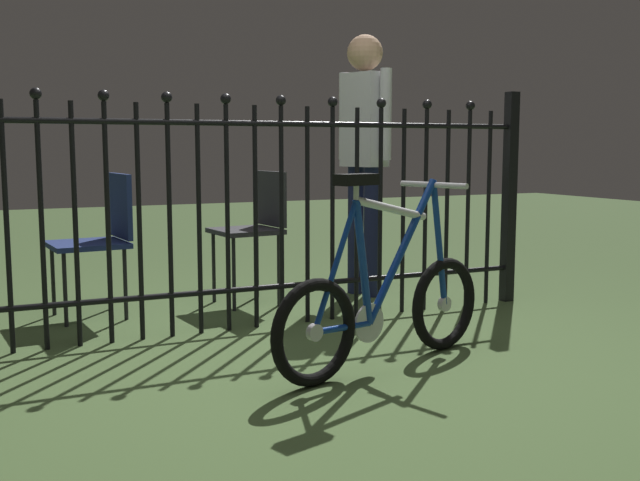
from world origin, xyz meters
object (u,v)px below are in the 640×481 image
at_px(chair_charcoal, 256,222).
at_px(chair_navy, 101,231).
at_px(bicycle, 385,303).
at_px(person_visitor, 364,140).

distance_m(chair_charcoal, chair_navy, 0.97).
bearing_deg(chair_charcoal, chair_navy, 178.88).
distance_m(bicycle, chair_navy, 1.93).
bearing_deg(person_visitor, chair_charcoal, 176.02).
height_order(chair_charcoal, person_visitor, person_visitor).
relative_size(bicycle, chair_navy, 1.51).
distance_m(chair_charcoal, person_visitor, 0.93).
bearing_deg(bicycle, chair_navy, 121.83).
height_order(chair_charcoal, chair_navy, chair_charcoal).
relative_size(bicycle, chair_charcoal, 1.51).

